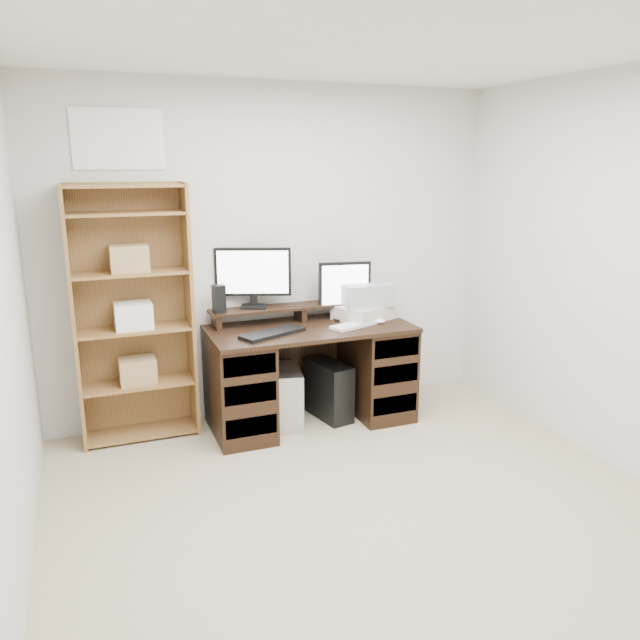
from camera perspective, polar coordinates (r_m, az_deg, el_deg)
room at (r=2.97m, az=7.27°, el=0.85°), size 3.54×4.04×2.54m
desk at (r=4.71m, az=-0.94°, el=-4.83°), size 1.50×0.70×0.75m
riser_shelf at (r=4.78m, az=-1.82°, el=1.09°), size 1.40×0.22×0.12m
monitor_wide at (r=4.67m, az=-6.14°, el=4.18°), size 0.54×0.23×0.45m
monitor_small at (r=4.79m, az=2.27°, el=2.93°), size 0.40×0.18×0.44m
speaker at (r=4.56m, az=-9.23°, el=1.92°), size 0.09×0.09×0.20m
keyboard_black at (r=4.39m, az=-4.34°, el=-1.21°), size 0.51×0.34×0.03m
keyboard_white at (r=4.64m, az=3.43°, el=-0.38°), size 0.47×0.29×0.02m
mouse at (r=4.71m, az=5.50°, el=-0.11°), size 0.10×0.08×0.03m
printer at (r=4.84m, az=4.20°, el=0.79°), size 0.54×0.48×0.11m
basket at (r=4.81m, az=4.23°, el=2.40°), size 0.39×0.29×0.17m
tower_silver at (r=4.74m, az=-2.98°, el=-6.96°), size 0.28×0.47×0.44m
tower_black at (r=4.85m, az=0.80°, el=-6.41°), size 0.27×0.47×0.44m
bookshelf at (r=4.52m, az=-16.73°, el=0.68°), size 0.80×0.30×1.80m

